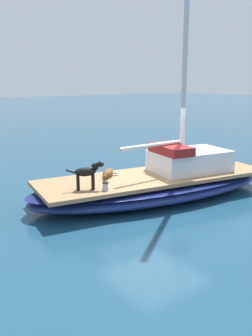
{
  "coord_description": "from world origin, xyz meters",
  "views": [
    {
      "loc": [
        7.59,
        -6.68,
        3.29
      ],
      "look_at": [
        0.0,
        -1.0,
        1.01
      ],
      "focal_mm": 39.72,
      "sensor_mm": 36.0,
      "label": 1
    }
  ],
  "objects": [
    {
      "name": "ground_plane",
      "position": [
        0.0,
        0.0,
        0.0
      ],
      "size": [
        120.0,
        120.0,
        0.0
      ],
      "primitive_type": "plane",
      "color": "navy"
    },
    {
      "name": "sailboat_main",
      "position": [
        0.0,
        0.0,
        0.34
      ],
      "size": [
        3.71,
        7.56,
        0.66
      ],
      "color": "navy",
      "rests_on": "ground"
    },
    {
      "name": "deck_winch",
      "position": [
        0.4,
        -1.92,
        0.76
      ],
      "size": [
        0.16,
        0.16,
        0.21
      ],
      "color": "#B7B7BC",
      "rests_on": "sailboat_main"
    },
    {
      "name": "dog_black",
      "position": [
        0.07,
        -2.22,
        1.08
      ],
      "size": [
        0.46,
        0.89,
        0.7
      ],
      "color": "black",
      "rests_on": "sailboat_main"
    },
    {
      "name": "coiled_rope",
      "position": [
        -0.72,
        -0.88,
        0.68
      ],
      "size": [
        0.32,
        0.32,
        0.04
      ],
      "primitive_type": "torus",
      "color": "beige",
      "rests_on": "sailboat_main"
    },
    {
      "name": "mast_main",
      "position": [
        0.15,
        0.76,
        4.54
      ],
      "size": [
        0.14,
        2.27,
        8.55
      ],
      "color": "silver",
      "rests_on": "sailboat_main"
    },
    {
      "name": "cabin_house",
      "position": [
        0.2,
        1.1,
        1.01
      ],
      "size": [
        1.75,
        2.43,
        0.84
      ],
      "color": "silver",
      "rests_on": "sailboat_main"
    },
    {
      "name": "dog_brown",
      "position": [
        -0.64,
        -1.15,
        0.77
      ],
      "size": [
        0.72,
        0.74,
        0.22
      ],
      "color": "brown",
      "rests_on": "sailboat_main"
    }
  ]
}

